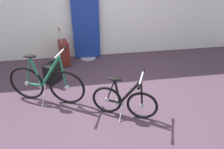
% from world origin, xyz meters
% --- Properties ---
extents(ground_plane, '(7.61, 7.61, 0.00)m').
position_xyz_m(ground_plane, '(0.00, 0.00, 0.00)').
color(ground_plane, '#473342').
extents(floor_banner_stand, '(0.60, 0.36, 1.74)m').
position_xyz_m(floor_banner_stand, '(-0.21, 2.11, 0.78)').
color(floor_banner_stand, '#B7B7BC').
rests_on(floor_banner_stand, ground_plane).
extents(folding_bike_foreground, '(0.94, 0.56, 0.72)m').
position_xyz_m(folding_bike_foreground, '(0.22, -0.04, 0.28)').
color(folding_bike_foreground, black).
rests_on(folding_bike_foreground, ground_plane).
extents(display_bike_left, '(1.25, 0.60, 0.92)m').
position_xyz_m(display_bike_left, '(-0.96, 0.52, 0.35)').
color(display_bike_left, black).
rests_on(display_bike_left, ground_plane).
extents(rolling_suitcase, '(0.26, 0.39, 0.83)m').
position_xyz_m(rolling_suitcase, '(-0.73, 1.86, 0.28)').
color(rolling_suitcase, maroon).
rests_on(rolling_suitcase, ground_plane).
extents(backpack_on_floor, '(0.35, 0.36, 0.38)m').
position_xyz_m(backpack_on_floor, '(-0.94, 1.14, 0.19)').
color(backpack_on_floor, black).
rests_on(backpack_on_floor, ground_plane).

